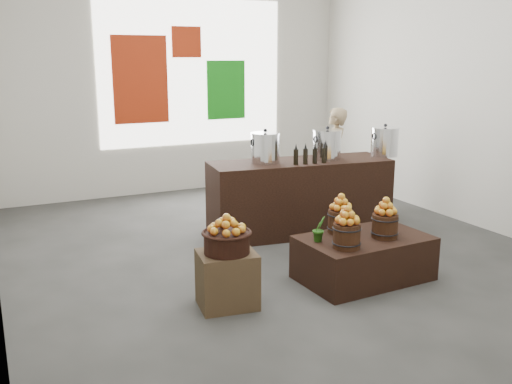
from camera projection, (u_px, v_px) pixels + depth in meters
name	position (u px, v px, depth m)	size (l,w,h in m)	color
ground	(271.00, 250.00, 6.86)	(7.00, 7.00, 0.00)	#3E3E3B
back_wall	(175.00, 73.00, 9.46)	(6.00, 0.04, 4.00)	beige
back_opening	(193.00, 73.00, 9.57)	(3.20, 0.02, 2.40)	white
deco_red_left	(140.00, 80.00, 9.20)	(0.90, 0.04, 1.40)	#96240B
deco_green_right	(226.00, 90.00, 9.89)	(0.70, 0.04, 1.00)	#127813
deco_red_upper	(186.00, 42.00, 9.40)	(0.50, 0.04, 0.50)	#96240B
crate	(227.00, 279.00, 5.27)	(0.52, 0.43, 0.52)	brown
wicker_basket	(227.00, 243.00, 5.19)	(0.42, 0.42, 0.19)	black
apples_in_basket	(227.00, 223.00, 5.15)	(0.33, 0.33, 0.18)	#9A0416
display_table	(364.00, 258.00, 5.93)	(1.32, 0.81, 0.46)	black
apple_bucket_front_left	(347.00, 236.00, 5.52)	(0.26, 0.26, 0.24)	#341A0E
apples_in_bucket_front_left	(347.00, 215.00, 5.47)	(0.20, 0.20, 0.18)	#9A0416
apple_bucket_front_right	(385.00, 226.00, 5.84)	(0.26, 0.26, 0.24)	#341A0E
apples_in_bucket_front_right	(386.00, 206.00, 5.79)	(0.20, 0.20, 0.18)	#9A0416
apple_bucket_rear	(340.00, 221.00, 6.00)	(0.26, 0.26, 0.24)	#341A0E
apples_in_bucket_rear	(341.00, 202.00, 5.95)	(0.20, 0.20, 0.18)	#9A0416
herb_garnish_right	(384.00, 217.00, 6.12)	(0.24, 0.20, 0.26)	#215812
herb_garnish_left	(319.00, 229.00, 5.72)	(0.14, 0.11, 0.26)	#215812
counter	(300.00, 197.00, 7.45)	(2.35, 0.75, 0.96)	black
stock_pot_left	(265.00, 149.00, 7.15)	(0.36, 0.36, 0.36)	silver
stock_pot_center	(327.00, 145.00, 7.41)	(0.36, 0.36, 0.36)	silver
stock_pot_right	(385.00, 142.00, 7.68)	(0.36, 0.36, 0.36)	silver
oil_cruets	(308.00, 153.00, 7.09)	(0.34, 0.06, 0.27)	black
shopper	(334.00, 158.00, 8.71)	(0.55, 0.36, 1.52)	#937C5A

